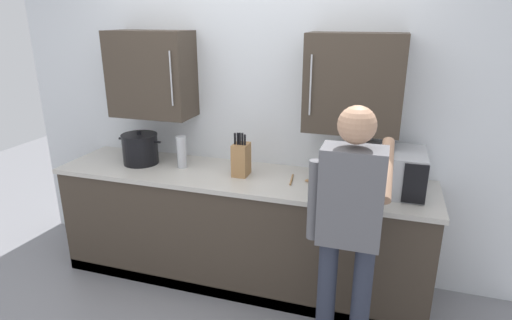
{
  "coord_description": "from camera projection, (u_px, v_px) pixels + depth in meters",
  "views": [
    {
      "loc": [
        1.03,
        -2.0,
        2.03
      ],
      "look_at": [
        0.15,
        0.75,
        1.05
      ],
      "focal_mm": 29.67,
      "sensor_mm": 36.0,
      "label": 1
    }
  ],
  "objects": [
    {
      "name": "person_figure",
      "position": [
        349.0,
        222.0,
        2.32
      ],
      "size": [
        0.44,
        0.51,
        1.61
      ],
      "color": "#282D3D",
      "rests_on": "ground_plane"
    },
    {
      "name": "microwave_oven",
      "position": [
        381.0,
        170.0,
        2.88
      ],
      "size": [
        0.53,
        0.79,
        0.28
      ],
      "color": "#B7BABF",
      "rests_on": "counter_unit"
    },
    {
      "name": "stock_pot",
      "position": [
        140.0,
        149.0,
        3.41
      ],
      "size": [
        0.38,
        0.29,
        0.27
      ],
      "color": "black",
      "rests_on": "counter_unit"
    },
    {
      "name": "back_wall_tiled",
      "position": [
        253.0,
        107.0,
        3.34
      ],
      "size": [
        4.17,
        0.44,
        2.57
      ],
      "color": "silver",
      "rests_on": "ground_plane"
    },
    {
      "name": "knife_block",
      "position": [
        241.0,
        159.0,
        3.15
      ],
      "size": [
        0.11,
        0.15,
        0.33
      ],
      "color": "#A37547",
      "rests_on": "counter_unit"
    },
    {
      "name": "wooden_spoon",
      "position": [
        301.0,
        180.0,
        3.06
      ],
      "size": [
        0.18,
        0.2,
        0.02
      ],
      "color": "#A37547",
      "rests_on": "counter_unit"
    },
    {
      "name": "thermos_flask",
      "position": [
        182.0,
        152.0,
        3.31
      ],
      "size": [
        0.08,
        0.08,
        0.25
      ],
      "color": "#B7BABF",
      "rests_on": "counter_unit"
    },
    {
      "name": "counter_unit",
      "position": [
        240.0,
        228.0,
        3.33
      ],
      "size": [
        2.86,
        0.67,
        0.9
      ],
      "color": "#3D3328",
      "rests_on": "ground_plane"
    }
  ]
}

